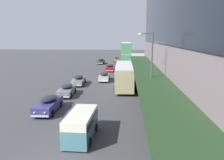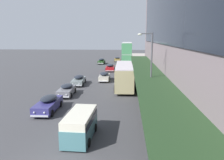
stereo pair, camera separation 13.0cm
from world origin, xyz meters
TOP-DOWN VIEW (x-y plane):
  - transit_bus_kerbside_front at (3.60, 21.49)m, footprint 2.85×11.00m
  - transit_bus_kerbside_rear at (3.90, 47.89)m, footprint 2.84×9.74m
  - sedan_trailing_near at (-3.56, 22.98)m, footprint 2.03×4.95m
  - sedan_oncoming_rear at (0.27, 37.32)m, footprint 2.06×4.80m
  - sedan_far_back at (-3.83, 10.28)m, footprint 1.92×5.02m
  - sedan_trailing_mid at (0.94, 56.39)m, footprint 2.10×4.38m
  - sedan_lead_near at (0.15, 26.19)m, footprint 1.88×4.60m
  - sedan_second_mid at (-3.19, 50.34)m, footprint 1.86×4.27m
  - sedan_lead_mid at (-3.68, 16.42)m, footprint 1.97×4.56m
  - vw_van at (0.67, 4.65)m, footprint 2.03×4.61m
  - pedestrian_at_kerb at (6.52, 0.49)m, footprint 0.43×0.53m
  - street_lamp at (6.24, 11.31)m, footprint 1.50×0.28m
  - fire_hydrant at (6.38, 9.64)m, footprint 0.20×0.40m

SIDE VIEW (x-z plane):
  - fire_hydrant at x=6.38m, z-range 0.14..0.84m
  - sedan_trailing_mid at x=0.94m, z-range 0.00..1.44m
  - sedan_lead_mid at x=-3.68m, z-range 0.00..1.45m
  - sedan_trailing_near at x=-3.56m, z-range -0.01..1.48m
  - sedan_second_mid at x=-3.19m, z-range -0.01..1.51m
  - sedan_lead_near at x=0.15m, z-range -0.01..1.54m
  - sedan_far_back at x=-3.83m, z-range 0.00..1.55m
  - sedan_oncoming_rear at x=0.27m, z-range -0.01..1.58m
  - vw_van at x=0.67m, z-range 0.12..2.08m
  - pedestrian_at_kerb at x=6.52m, z-range 0.25..2.11m
  - transit_bus_kerbside_front at x=3.60m, z-range 0.24..3.63m
  - transit_bus_kerbside_rear at x=3.90m, z-range 0.24..6.24m
  - street_lamp at x=6.24m, z-range 0.73..8.35m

